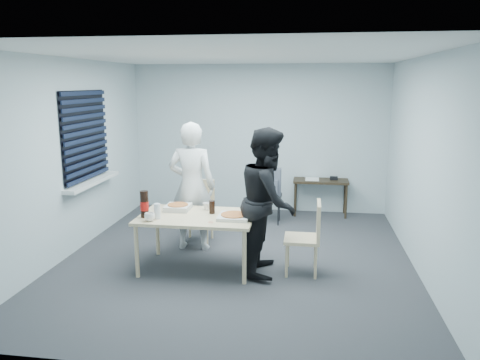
% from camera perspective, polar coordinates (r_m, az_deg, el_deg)
% --- Properties ---
extents(room, '(5.00, 5.00, 5.00)m').
position_cam_1_polar(room, '(6.95, -18.07, 4.29)').
color(room, '#313136').
rests_on(room, ground).
extents(dining_table, '(1.40, 0.89, 0.68)m').
position_cam_1_polar(dining_table, '(5.79, -5.27, -4.88)').
color(dining_table, beige).
rests_on(dining_table, ground).
extents(chair_far, '(0.42, 0.42, 0.89)m').
position_cam_1_polar(chair_far, '(6.85, -5.01, -3.18)').
color(chair_far, beige).
rests_on(chair_far, ground).
extents(chair_right, '(0.42, 0.42, 0.89)m').
position_cam_1_polar(chair_right, '(5.70, 8.44, -6.38)').
color(chair_right, beige).
rests_on(chair_right, ground).
extents(person_white, '(0.65, 0.42, 1.77)m').
position_cam_1_polar(person_white, '(6.43, -5.88, -0.79)').
color(person_white, silver).
rests_on(person_white, ground).
extents(person_black, '(0.47, 0.86, 1.77)m').
position_cam_1_polar(person_black, '(5.62, 3.44, -2.59)').
color(person_black, black).
rests_on(person_black, ground).
extents(side_table, '(0.94, 0.42, 0.63)m').
position_cam_1_polar(side_table, '(8.23, 9.81, -0.51)').
color(side_table, '#332619').
rests_on(side_table, ground).
extents(stool, '(0.34, 0.34, 0.47)m').
position_cam_1_polar(stool, '(7.71, 3.79, -2.62)').
color(stool, black).
rests_on(stool, ground).
extents(backpack, '(0.32, 0.23, 0.44)m').
position_cam_1_polar(backpack, '(7.62, 3.82, -0.27)').
color(backpack, '#595C67').
rests_on(backpack, stool).
extents(pizza_box_a, '(0.31, 0.31, 0.08)m').
position_cam_1_polar(pizza_box_a, '(6.02, -7.58, -3.31)').
color(pizza_box_a, silver).
rests_on(pizza_box_a, dining_table).
extents(pizza_box_b, '(0.37, 0.37, 0.05)m').
position_cam_1_polar(pizza_box_b, '(5.62, -0.74, -4.44)').
color(pizza_box_b, silver).
rests_on(pizza_box_b, dining_table).
extents(mug_a, '(0.17, 0.17, 0.10)m').
position_cam_1_polar(mug_a, '(5.60, -10.96, -4.45)').
color(mug_a, white).
rests_on(mug_a, dining_table).
extents(mug_b, '(0.10, 0.10, 0.09)m').
position_cam_1_polar(mug_b, '(5.99, -4.04, -3.22)').
color(mug_b, white).
rests_on(mug_b, dining_table).
extents(cola_glass, '(0.08, 0.08, 0.16)m').
position_cam_1_polar(cola_glass, '(5.81, -3.43, -3.32)').
color(cola_glass, black).
rests_on(cola_glass, dining_table).
extents(soda_bottle, '(0.10, 0.10, 0.32)m').
position_cam_1_polar(soda_bottle, '(5.74, -11.57, -2.96)').
color(soda_bottle, black).
rests_on(soda_bottle, dining_table).
extents(plastic_cups, '(0.09, 0.09, 0.18)m').
position_cam_1_polar(plastic_cups, '(5.67, -10.07, -3.76)').
color(plastic_cups, silver).
rests_on(plastic_cups, dining_table).
extents(rubber_band, '(0.07, 0.07, 0.00)m').
position_cam_1_polar(rubber_band, '(5.47, -3.60, -5.16)').
color(rubber_band, red).
rests_on(rubber_band, dining_table).
extents(papers, '(0.33, 0.38, 0.01)m').
position_cam_1_polar(papers, '(8.24, 8.79, 0.12)').
color(papers, white).
rests_on(papers, side_table).
extents(black_box, '(0.15, 0.12, 0.06)m').
position_cam_1_polar(black_box, '(8.25, 11.36, 0.22)').
color(black_box, black).
rests_on(black_box, side_table).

